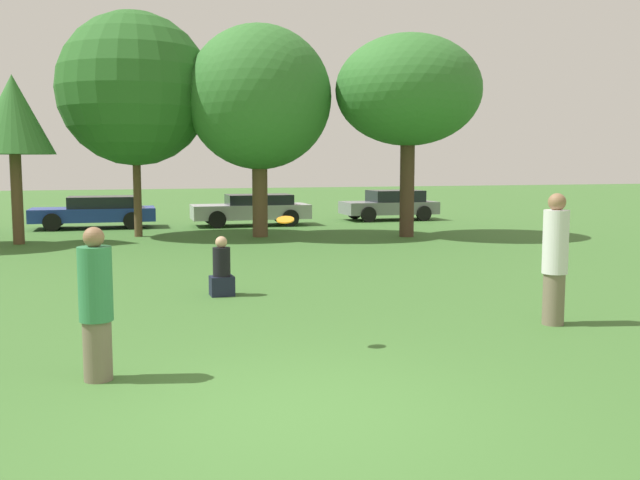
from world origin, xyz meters
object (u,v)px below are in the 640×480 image
tree_4 (408,91)px  person_catcher (555,258)px  person_thrower (96,304)px  frisbee (285,220)px  parked_car_grey (391,204)px  parked_car_blue (96,211)px  tree_1 (13,116)px  parked_car_silver (252,209)px  tree_3 (259,98)px  bystander_sitting (222,271)px  tree_2 (135,89)px

tree_4 → person_catcher: bearing=-105.2°
person_thrower → frisbee: 2.51m
person_thrower → person_catcher: 6.38m
parked_car_grey → parked_car_blue: bearing=2.9°
tree_1 → parked_car_silver: tree_1 is taller
parked_car_grey → tree_3: bearing=38.7°
person_thrower → parked_car_silver: person_thrower is taller
parked_car_blue → parked_car_silver: size_ratio=0.99×
person_catcher → frisbee: (-4.05, -0.07, 0.67)m
frisbee → tree_4: 14.42m
parked_car_silver → parked_car_blue: bearing=-4.6°
frisbee → tree_3: tree_3 is taller
person_thrower → tree_1: tree_1 is taller
tree_3 → parked_car_blue: tree_3 is taller
person_catcher → parked_car_grey: bearing=-113.1°
person_thrower → person_catcher: size_ratio=0.87×
frisbee → tree_1: tree_1 is taller
parked_car_grey → bystander_sitting: bearing=58.9°
frisbee → tree_1: bearing=107.6°
person_catcher → bystander_sitting: person_catcher is taller
bystander_sitting → tree_3: (2.97, 9.66, 3.94)m
bystander_sitting → parked_car_blue: 14.62m
tree_1 → parked_car_grey: tree_1 is taller
bystander_sitting → tree_1: size_ratio=0.22×
person_catcher → bystander_sitting: (-4.19, 3.75, -0.53)m
tree_2 → parked_car_silver: 6.60m
tree_4 → parked_car_grey: size_ratio=1.63×
tree_2 → parked_car_silver: size_ratio=1.59×
tree_4 → frisbee: bearing=-121.2°
tree_2 → person_thrower: bearing=-95.2°
tree_3 → parked_car_grey: tree_3 is taller
bystander_sitting → parked_car_blue: (-2.00, 14.48, 0.18)m
bystander_sitting → tree_2: 11.72m
person_thrower → parked_car_silver: 19.14m
tree_3 → parked_car_silver: size_ratio=1.50×
person_thrower → tree_2: 15.91m
person_catcher → parked_car_silver: (-0.55, 17.52, -0.34)m
person_thrower → person_catcher: bearing=-0.0°
tree_2 → parked_car_silver: (4.38, 2.86, -4.02)m
person_thrower → tree_2: bearing=78.3°
tree_4 → parked_car_grey: 7.77m
person_thrower → frisbee: bearing=9.5°
person_thrower → tree_3: size_ratio=0.25×
person_thrower → tree_4: tree_4 is taller
tree_3 → person_thrower: bearing=-109.9°
tree_3 → tree_4: 4.70m
tree_1 → parked_car_silver: (7.83, 3.97, -3.05)m
tree_1 → parked_car_grey: bearing=18.9°
parked_car_silver → tree_3: bearing=83.3°
tree_2 → tree_1: bearing=-162.2°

